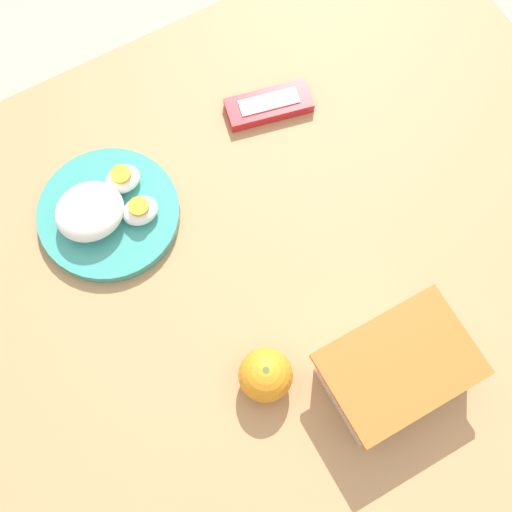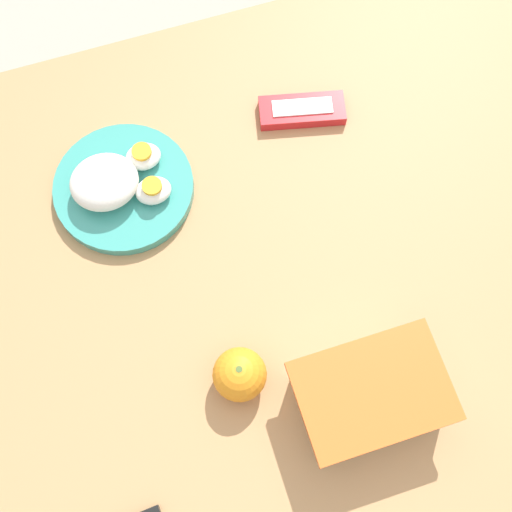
# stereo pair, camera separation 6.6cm
# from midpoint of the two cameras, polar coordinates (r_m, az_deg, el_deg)

# --- Properties ---
(ground_plane) EXTENTS (10.00, 10.00, 0.00)m
(ground_plane) POSITION_cam_midpoint_polar(r_m,az_deg,el_deg) (1.70, 1.01, -10.18)
(ground_plane) COLOR #B2A899
(table) EXTENTS (1.01, 0.94, 0.76)m
(table) POSITION_cam_midpoint_polar(r_m,az_deg,el_deg) (1.07, 1.58, -4.13)
(table) COLOR #AD7F51
(table) RESTS_ON ground_plane
(food_container) EXTENTS (0.18, 0.13, 0.08)m
(food_container) POSITION_cam_midpoint_polar(r_m,az_deg,el_deg) (0.91, 9.05, -9.28)
(food_container) COLOR white
(food_container) RESTS_ON table
(orange_fruit) EXTENTS (0.07, 0.07, 0.07)m
(orange_fruit) POSITION_cam_midpoint_polar(r_m,az_deg,el_deg) (0.90, -1.34, -9.72)
(orange_fruit) COLOR orange
(orange_fruit) RESTS_ON table
(rice_plate) EXTENTS (0.20, 0.20, 0.07)m
(rice_plate) POSITION_cam_midpoint_polar(r_m,az_deg,el_deg) (1.01, -13.83, 3.32)
(rice_plate) COLOR teal
(rice_plate) RESTS_ON table
(candy_bar) EXTENTS (0.13, 0.08, 0.02)m
(candy_bar) POSITION_cam_midpoint_polar(r_m,az_deg,el_deg) (1.07, -0.76, 11.82)
(candy_bar) COLOR red
(candy_bar) RESTS_ON table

